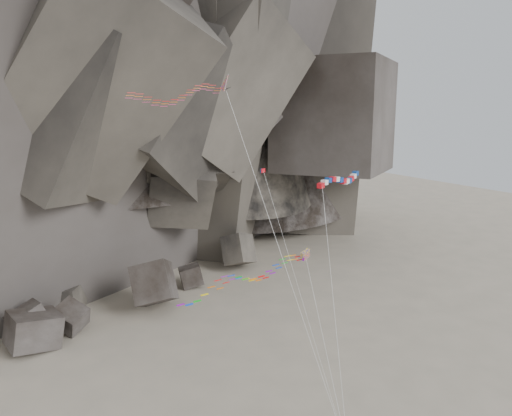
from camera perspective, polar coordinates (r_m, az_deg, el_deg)
ground at (r=54.79m, az=5.58°, el=-22.14°), size 260.00×260.00×0.00m
headland at (r=108.65m, az=-19.54°, el=17.75°), size 110.00×70.00×84.00m
boulder_field at (r=76.34m, az=-15.89°, el=-10.12°), size 59.29×17.02×8.71m
delta_kite at (r=39.02m, az=-9.35°, el=12.66°), size 14.61×10.24×31.62m
banner_kite at (r=53.46m, az=9.63°, el=3.08°), size 13.97×14.15×21.79m
parafoil_kite at (r=45.57m, az=-1.62°, el=-7.96°), size 15.10×10.45×15.09m
pennant_kite at (r=44.38m, az=2.92°, el=-2.77°), size 1.94×10.53×23.44m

